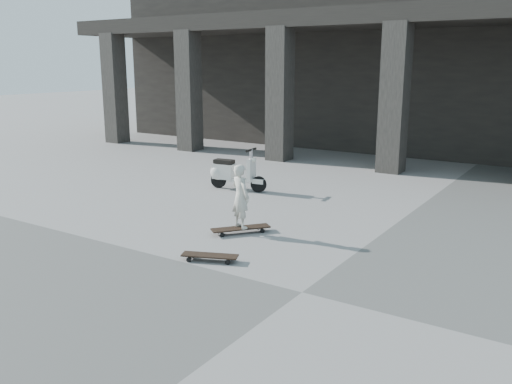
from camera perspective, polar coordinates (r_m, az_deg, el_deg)
The scene contains 6 objects.
ground at distance 7.26m, azimuth 4.87°, elevation -10.48°, with size 90.00×90.00×0.00m, color #535350.
colonnade at distance 19.89m, azimuth 24.60°, elevation 12.52°, with size 28.00×8.82×6.00m.
longboard at distance 9.60m, azimuth -1.62°, elevation -3.88°, with size 0.84×0.97×0.11m.
skateboard_spare at distance 8.31m, azimuth -4.88°, elevation -6.75°, with size 0.88×0.53×0.10m.
child at distance 9.44m, azimuth -1.65°, elevation -0.46°, with size 0.41×0.27×1.13m, color beige.
scooter at distance 12.90m, azimuth -2.89°, elevation 2.07°, with size 1.45×0.54×1.01m.
Camera 1 is at (3.08, -5.88, 2.94)m, focal length 38.00 mm.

